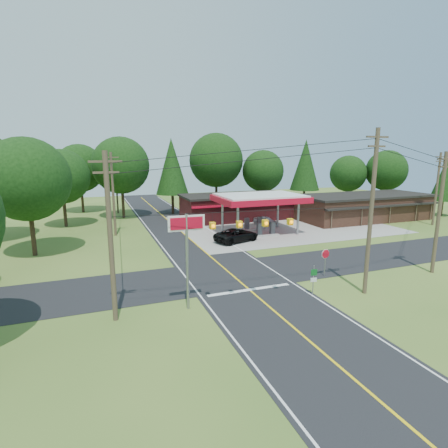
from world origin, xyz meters
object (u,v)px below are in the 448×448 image
object	(u,v)px
suv_car	(237,235)
gas_canopy	(260,199)
sedan_car	(266,221)
octagonal_stop_sign	(325,256)
big_stop_sign	(187,240)

from	to	relation	value
suv_car	gas_canopy	bearing A→B (deg)	-73.37
gas_canopy	suv_car	world-z (taller)	gas_canopy
gas_canopy	sedan_car	size ratio (longest dim) A/B	2.90
gas_canopy	sedan_car	xyz separation A→B (m)	(3.00, 4.00, -3.64)
sedan_car	octagonal_stop_sign	distance (m)	20.66
sedan_car	gas_canopy	bearing A→B (deg)	-153.79
octagonal_stop_sign	suv_car	bearing A→B (deg)	100.17
sedan_car	octagonal_stop_sign	world-z (taller)	octagonal_stop_sign
suv_car	big_stop_sign	bearing A→B (deg)	129.16
suv_car	sedan_car	world-z (taller)	suv_car
gas_canopy	big_stop_sign	size ratio (longest dim) A/B	1.71
octagonal_stop_sign	gas_canopy	bearing A→B (deg)	82.88
big_stop_sign	gas_canopy	bearing A→B (deg)	52.14
gas_canopy	suv_car	bearing A→B (deg)	-145.32
sedan_car	big_stop_sign	world-z (taller)	big_stop_sign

